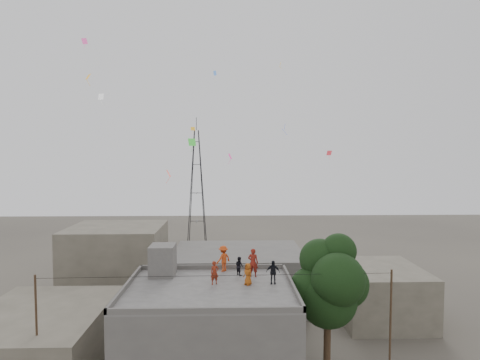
# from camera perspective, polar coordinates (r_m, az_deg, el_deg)

# --- Properties ---
(main_building) EXTENTS (10.00, 8.00, 6.10)m
(main_building) POSITION_cam_1_polar(r_m,az_deg,el_deg) (25.83, -4.30, -21.46)
(main_building) COLOR #55524F
(main_building) RESTS_ON ground
(parapet) EXTENTS (10.00, 8.00, 0.30)m
(parapet) POSITION_cam_1_polar(r_m,az_deg,el_deg) (24.66, -4.34, -14.69)
(parapet) COLOR #55524F
(parapet) RESTS_ON main_building
(stair_head_box) EXTENTS (1.60, 1.80, 2.00)m
(stair_head_box) POSITION_cam_1_polar(r_m,az_deg,el_deg) (27.24, -10.94, -11.13)
(stair_head_box) COLOR #55524F
(stair_head_box) RESTS_ON main_building
(neighbor_west) EXTENTS (8.00, 10.00, 4.00)m
(neighbor_west) POSITION_cam_1_polar(r_m,az_deg,el_deg) (30.59, -26.53, -19.86)
(neighbor_west) COLOR #585245
(neighbor_west) RESTS_ON ground
(neighbor_north) EXTENTS (12.00, 9.00, 5.00)m
(neighbor_north) POSITION_cam_1_polar(r_m,az_deg,el_deg) (39.12, -0.26, -13.55)
(neighbor_north) COLOR #55524F
(neighbor_north) RESTS_ON ground
(neighbor_northwest) EXTENTS (9.00, 8.00, 7.00)m
(neighbor_northwest) POSITION_cam_1_polar(r_m,az_deg,el_deg) (42.27, -17.13, -11.01)
(neighbor_northwest) COLOR #585245
(neighbor_northwest) RESTS_ON ground
(neighbor_east) EXTENTS (7.00, 8.00, 4.40)m
(neighbor_east) POSITION_cam_1_polar(r_m,az_deg,el_deg) (37.65, 19.14, -14.91)
(neighbor_east) COLOR #585245
(neighbor_east) RESTS_ON ground
(tree) EXTENTS (4.90, 4.60, 9.10)m
(tree) POSITION_cam_1_polar(r_m,az_deg,el_deg) (25.99, 12.71, -14.15)
(tree) COLOR black
(tree) RESTS_ON ground
(utility_line) EXTENTS (20.12, 0.62, 7.40)m
(utility_line) POSITION_cam_1_polar(r_m,az_deg,el_deg) (24.35, -3.21, -21.05)
(utility_line) COLOR black
(utility_line) RESTS_ON ground
(transmission_tower) EXTENTS (2.97, 2.97, 20.01)m
(transmission_tower) POSITION_cam_1_polar(r_m,az_deg,el_deg) (63.81, -6.17, -0.97)
(transmission_tower) COLOR black
(transmission_tower) RESTS_ON ground
(person_red_adult) EXTENTS (0.76, 0.59, 1.85)m
(person_red_adult) POSITION_cam_1_polar(r_m,az_deg,el_deg) (26.48, 1.87, -11.66)
(person_red_adult) COLOR maroon
(person_red_adult) RESTS_ON main_building
(person_orange_child) EXTENTS (0.73, 0.77, 1.33)m
(person_orange_child) POSITION_cam_1_polar(r_m,az_deg,el_deg) (24.95, 1.13, -13.23)
(person_orange_child) COLOR #A94E13
(person_orange_child) RESTS_ON main_building
(person_dark_child) EXTENTS (0.71, 0.74, 1.21)m
(person_dark_child) POSITION_cam_1_polar(r_m,az_deg,el_deg) (26.92, -0.10, -12.11)
(person_dark_child) COLOR black
(person_dark_child) RESTS_ON main_building
(person_dark_adult) EXTENTS (0.86, 0.41, 1.44)m
(person_dark_adult) POSITION_cam_1_polar(r_m,az_deg,el_deg) (25.22, 4.70, -12.93)
(person_dark_adult) COLOR black
(person_dark_adult) RESTS_ON main_building
(person_orange_adult) EXTENTS (1.27, 1.24, 1.75)m
(person_orange_adult) POSITION_cam_1_polar(r_m,az_deg,el_deg) (27.69, -2.39, -11.10)
(person_orange_adult) COLOR #C64216
(person_orange_adult) RESTS_ON main_building
(person_red_child) EXTENTS (0.61, 0.50, 1.42)m
(person_red_child) POSITION_cam_1_polar(r_m,az_deg,el_deg) (25.09, -3.64, -13.03)
(person_red_child) COLOR maroon
(person_red_child) RESTS_ON main_building
(kites) EXTENTS (19.02, 17.74, 10.72)m
(kites) POSITION_cam_1_polar(r_m,az_deg,el_deg) (31.37, -4.57, 8.47)
(kites) COLOR #FD2E1A
(kites) RESTS_ON ground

